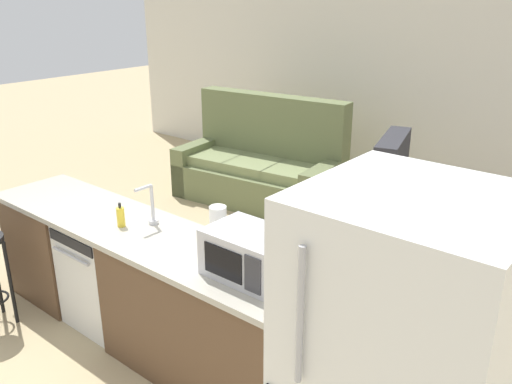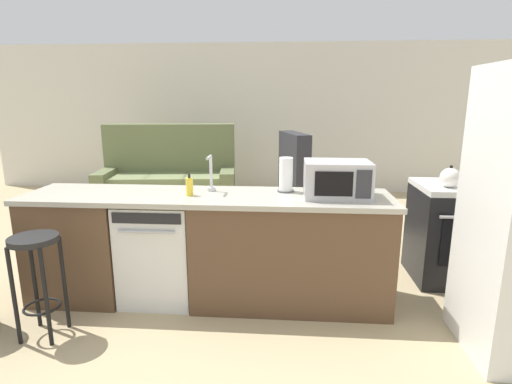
# 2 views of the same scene
# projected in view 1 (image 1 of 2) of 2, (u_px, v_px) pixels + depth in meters

# --- Properties ---
(ground_plane) EXTENTS (24.00, 24.00, 0.00)m
(ground_plane) POSITION_uv_depth(u_px,v_px,m) (135.00, 330.00, 4.17)
(ground_plane) COLOR tan
(wall_back) EXTENTS (10.00, 0.06, 2.60)m
(wall_back) POSITION_uv_depth(u_px,v_px,m) (418.00, 91.00, 6.57)
(wall_back) COLOR silver
(wall_back) RESTS_ON ground_plane
(kitchen_counter) EXTENTS (2.94, 0.66, 0.90)m
(kitchen_counter) POSITION_uv_depth(u_px,v_px,m) (152.00, 293.00, 3.88)
(kitchen_counter) COLOR brown
(kitchen_counter) RESTS_ON ground_plane
(dishwasher) EXTENTS (0.58, 0.61, 0.84)m
(dishwasher) POSITION_uv_depth(u_px,v_px,m) (110.00, 272.00, 4.17)
(dishwasher) COLOR silver
(dishwasher) RESTS_ON ground_plane
(stove_range) EXTENTS (0.76, 0.68, 0.90)m
(stove_range) POSITION_uv_depth(u_px,v_px,m) (476.00, 375.00, 3.01)
(stove_range) COLOR black
(stove_range) RESTS_ON ground_plane
(microwave) EXTENTS (0.50, 0.37, 0.28)m
(microwave) POSITION_uv_depth(u_px,v_px,m) (250.00, 254.00, 3.11)
(microwave) COLOR #B7B7BC
(microwave) RESTS_ON kitchen_counter
(sink_faucet) EXTENTS (0.07, 0.18, 0.30)m
(sink_faucet) POSITION_uv_depth(u_px,v_px,m) (151.00, 207.00, 3.79)
(sink_faucet) COLOR silver
(sink_faucet) RESTS_ON kitchen_counter
(paper_towel_roll) EXTENTS (0.14, 0.14, 0.28)m
(paper_towel_roll) POSITION_uv_depth(u_px,v_px,m) (218.00, 228.00, 3.45)
(paper_towel_roll) COLOR #4C4C51
(paper_towel_roll) RESTS_ON kitchen_counter
(soap_bottle) EXTENTS (0.06, 0.06, 0.18)m
(soap_bottle) POSITION_uv_depth(u_px,v_px,m) (121.00, 217.00, 3.78)
(soap_bottle) COLOR yellow
(soap_bottle) RESTS_ON kitchen_counter
(kettle) EXTENTS (0.21, 0.17, 0.19)m
(kettle) POSITION_uv_depth(u_px,v_px,m) (451.00, 291.00, 2.83)
(kettle) COLOR silver
(kettle) RESTS_ON stove_range
(couch) EXTENTS (2.09, 1.12, 1.27)m
(couch) POSITION_uv_depth(u_px,v_px,m) (262.00, 168.00, 6.66)
(couch) COLOR #667047
(couch) RESTS_ON ground_plane
(armchair) EXTENTS (1.01, 1.04, 1.20)m
(armchair) POSITION_uv_depth(u_px,v_px,m) (407.00, 225.00, 5.17)
(armchair) COLOR #2D2D33
(armchair) RESTS_ON ground_plane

